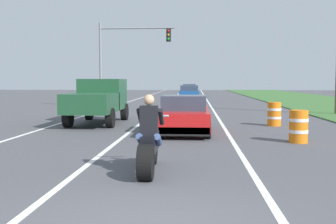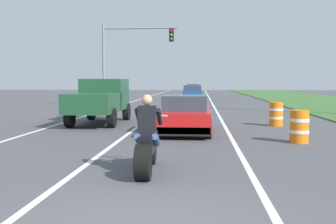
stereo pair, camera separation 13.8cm
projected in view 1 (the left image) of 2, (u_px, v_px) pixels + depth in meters
name	position (u px, v px, depth m)	size (l,w,h in m)	color
lane_stripe_left_solid	(98.00, 111.00, 25.41)	(0.14, 120.00, 0.01)	white
lane_stripe_right_solid	(214.00, 112.00, 24.94)	(0.14, 120.00, 0.01)	white
lane_stripe_centre_dashed	(156.00, 112.00, 25.17)	(0.14, 120.00, 0.01)	white
motorcycle_with_rider	(149.00, 145.00, 8.31)	(0.70, 2.21, 1.62)	black
sports_car_red	(184.00, 115.00, 14.92)	(1.84, 4.30, 1.37)	red
pickup_truck_left_lane_dark_green	(98.00, 99.00, 18.07)	(2.02, 4.80, 1.98)	#1E4C2D
traffic_light_mast_near	(124.00, 50.00, 28.91)	(5.35, 0.34, 6.00)	gray
construction_barrel_nearest	(298.00, 126.00, 12.49)	(0.58, 0.58, 1.00)	orange
construction_barrel_mid	(274.00, 114.00, 17.16)	(0.58, 0.58, 1.00)	orange
distant_car_far_ahead	(189.00, 93.00, 37.05)	(1.80, 4.00, 1.50)	#194C8C
distant_car_further_ahead	(189.00, 90.00, 50.95)	(1.80, 4.00, 1.50)	#194C8C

